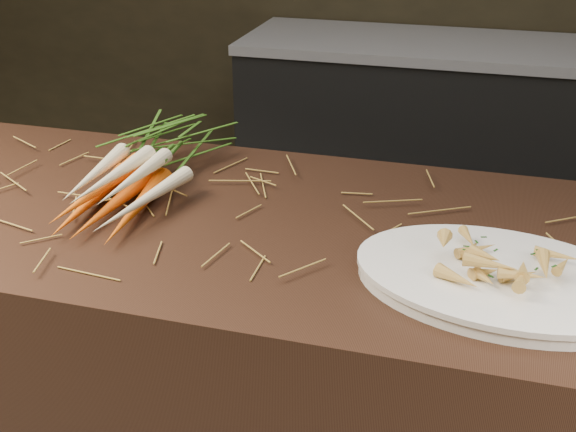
# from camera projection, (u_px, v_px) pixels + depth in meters

# --- Properties ---
(main_counter) EXTENTS (2.40, 0.70, 0.90)m
(main_counter) POSITION_uv_depth(u_px,v_px,m) (252.00, 406.00, 1.54)
(main_counter) COLOR black
(main_counter) RESTS_ON ground
(back_counter) EXTENTS (1.82, 0.62, 0.84)m
(back_counter) POSITION_uv_depth(u_px,v_px,m) (455.00, 140.00, 3.11)
(back_counter) COLOR black
(back_counter) RESTS_ON ground
(straw_bedding) EXTENTS (1.40, 0.60, 0.02)m
(straw_bedding) POSITION_uv_depth(u_px,v_px,m) (246.00, 213.00, 1.34)
(straw_bedding) COLOR olive
(straw_bedding) RESTS_ON main_counter
(root_veg_bunch) EXTENTS (0.21, 0.55, 0.10)m
(root_veg_bunch) POSITION_uv_depth(u_px,v_px,m) (150.00, 160.00, 1.47)
(root_veg_bunch) COLOR #E4550F
(root_veg_bunch) RESTS_ON main_counter
(serving_platter) EXTENTS (0.48, 0.35, 0.02)m
(serving_platter) POSITION_uv_depth(u_px,v_px,m) (500.00, 282.00, 1.11)
(serving_platter) COLOR white
(serving_platter) RESTS_ON main_counter
(roasted_veg_heap) EXTENTS (0.24, 0.18, 0.05)m
(roasted_veg_heap) POSITION_uv_depth(u_px,v_px,m) (503.00, 261.00, 1.10)
(roasted_veg_heap) COLOR #BC8B39
(roasted_veg_heap) RESTS_ON serving_platter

